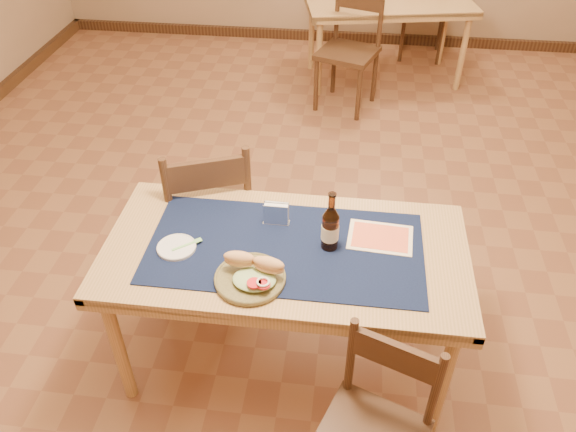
# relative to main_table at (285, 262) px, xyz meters

# --- Properties ---
(room) EXTENTS (6.04, 7.04, 2.84)m
(room) POSITION_rel_main_table_xyz_m (0.00, 0.80, 0.73)
(room) COLOR #915F3F
(room) RESTS_ON ground
(main_table) EXTENTS (1.60, 0.80, 0.75)m
(main_table) POSITION_rel_main_table_xyz_m (0.00, 0.00, 0.00)
(main_table) COLOR tan
(main_table) RESTS_ON ground
(placemat) EXTENTS (1.20, 0.60, 0.01)m
(placemat) POSITION_rel_main_table_xyz_m (0.00, 0.00, 0.09)
(placemat) COLOR #0F1C3A
(placemat) RESTS_ON main_table
(baseboard) EXTENTS (6.00, 7.00, 0.10)m
(baseboard) POSITION_rel_main_table_xyz_m (0.00, 0.80, -0.62)
(baseboard) COLOR #452C18
(baseboard) RESTS_ON ground
(back_table) EXTENTS (1.59, 1.02, 0.75)m
(back_table) POSITION_rel_main_table_xyz_m (0.51, 3.37, 0.00)
(back_table) COLOR tan
(back_table) RESTS_ON ground
(chair_main_far) EXTENTS (0.59, 0.59, 0.99)m
(chair_main_far) POSITION_rel_main_table_xyz_m (-0.48, 0.49, -0.15)
(chair_main_far) COLOR #452C18
(chair_main_far) RESTS_ON ground
(chair_main_near) EXTENTS (0.50, 0.50, 0.84)m
(chair_main_near) POSITION_rel_main_table_xyz_m (0.42, -0.64, -0.23)
(chair_main_near) COLOR #452C18
(chair_main_near) RESTS_ON ground
(chair_back_near) EXTENTS (0.58, 0.58, 0.99)m
(chair_back_near) POSITION_rel_main_table_xyz_m (0.19, 2.82, -0.15)
(chair_back_near) COLOR #452C18
(chair_back_near) RESTS_ON ground
(chair_back_far) EXTENTS (0.47, 0.47, 0.96)m
(chair_back_far) POSITION_rel_main_table_xyz_m (0.90, 3.94, -0.17)
(chair_back_far) COLOR #452C18
(chair_back_far) RESTS_ON ground
(sandwich_plate) EXTENTS (0.30, 0.30, 0.11)m
(sandwich_plate) POSITION_rel_main_table_xyz_m (-0.11, -0.22, 0.12)
(sandwich_plate) COLOR olive
(sandwich_plate) RESTS_ON placemat
(side_plate) EXTENTS (0.17, 0.17, 0.01)m
(side_plate) POSITION_rel_main_table_xyz_m (-0.47, -0.07, 0.10)
(side_plate) COLOR silver
(side_plate) RESTS_ON placemat
(fork) EXTENTS (0.12, 0.10, 0.00)m
(fork) POSITION_rel_main_table_xyz_m (-0.42, -0.05, 0.10)
(fork) COLOR #88DA78
(fork) RESTS_ON side_plate
(beer_bottle) EXTENTS (0.08, 0.08, 0.29)m
(beer_bottle) POSITION_rel_main_table_xyz_m (0.19, 0.03, 0.19)
(beer_bottle) COLOR #4B240D
(beer_bottle) RESTS_ON placemat
(napkin_holder) EXTENTS (0.12, 0.04, 0.11)m
(napkin_holder) POSITION_rel_main_table_xyz_m (-0.06, 0.16, 0.14)
(napkin_holder) COLOR silver
(napkin_holder) RESTS_ON placemat
(menu_card) EXTENTS (0.30, 0.23, 0.01)m
(menu_card) POSITION_rel_main_table_xyz_m (0.41, 0.11, 0.09)
(menu_card) COLOR #FAE6BD
(menu_card) RESTS_ON placemat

